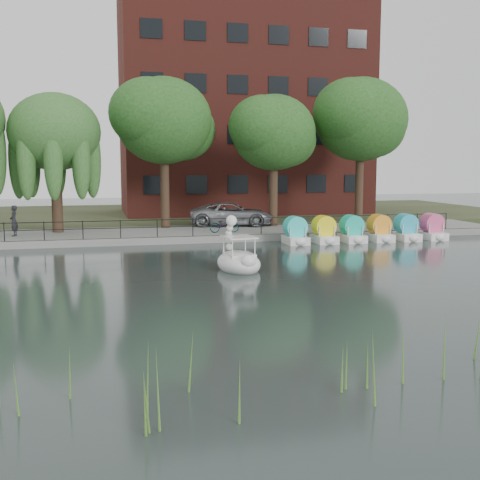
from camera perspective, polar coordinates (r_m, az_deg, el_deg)
name	(u,v)px	position (r m, az deg, el deg)	size (l,w,h in m)	color
ground_plane	(253,291)	(21.24, 1.23, -4.85)	(120.00, 120.00, 0.00)	#3C4947
promenade	(186,234)	(36.71, -5.17, 0.58)	(40.00, 6.00, 0.40)	gray
kerb	(193,240)	(33.82, -4.43, 0.02)	(40.00, 0.25, 0.40)	gray
land_strip	(161,215)	(50.54, -7.51, 2.36)	(60.00, 22.00, 0.36)	#47512D
railing	(193,223)	(33.91, -4.50, 1.64)	(32.00, 0.05, 1.00)	black
apartment_building	(243,105)	(51.77, 0.24, 12.71)	(20.00, 10.07, 18.00)	#4C1E16
willow_mid	(54,132)	(37.18, -17.19, 9.71)	(5.32, 5.32, 8.15)	#473323
broadleaf_center	(164,121)	(38.41, -7.24, 11.10)	(6.00, 6.00, 9.25)	#473323
broadleaf_right	(274,133)	(39.29, 3.22, 10.08)	(5.40, 5.40, 8.32)	#473323
broadleaf_far	(361,120)	(42.59, 11.39, 11.09)	(6.30, 6.30, 9.71)	#473323
minivan	(232,212)	(39.43, -0.79, 2.64)	(6.26, 2.88, 1.74)	gray
bicycle	(224,224)	(35.52, -1.51, 1.52)	(1.72, 0.60, 1.00)	gray
pedestrian	(14,219)	(36.01, -20.66, 1.91)	(0.71, 0.48, 1.98)	black
swan_boat	(238,258)	(25.26, -0.18, -1.76)	(1.99, 2.85, 2.26)	white
pedal_boat_row	(366,231)	(35.22, 11.83, 0.84)	(9.65, 1.70, 1.40)	white
reed_bank	(464,352)	(13.43, 20.50, -9.92)	(24.00, 2.40, 1.20)	#669938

